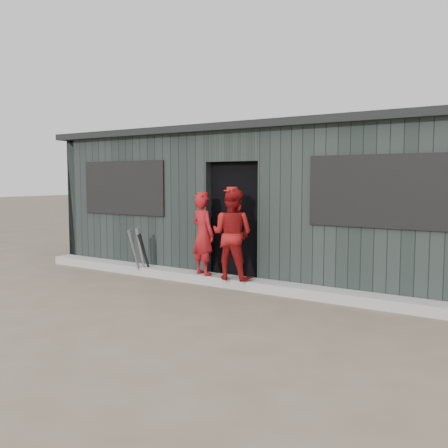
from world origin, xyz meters
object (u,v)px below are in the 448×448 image
Objects in this scene: player_red_left at (203,234)px; player_grey_back at (252,246)px; player_red_right at (232,234)px; dugout at (274,202)px; bat_mid at (135,253)px; bat_left at (141,252)px; bat_right at (145,255)px.

player_grey_back is (0.54, 0.66, -0.22)m from player_red_left.
player_red_right is 0.17× the size of dugout.
dugout reaches higher than bat_mid.
dugout reaches higher than player_red_left.
bat_left is 0.08m from bat_right.
player_red_left is at bearing 8.07° from bat_mid.
bat_right is 0.60× the size of player_red_left.
bat_mid is at bearing -4.20° from player_grey_back.
bat_left is at bearing 22.32° from player_red_left.
dugout reaches higher than bat_left.
player_red_left reaches higher than bat_mid.
bat_mid is 1.42m from player_red_left.
bat_right is 1.31m from player_red_left.
player_grey_back reaches higher than bat_left.
player_red_left is at bearing -10.57° from player_red_right.
bat_left is at bearing -132.01° from dugout.
bat_left is at bearing -139.32° from bat_right.
player_red_right is 1.19× the size of player_grey_back.
bat_mid is at bearing -1.49° from player_red_right.
dugout is (1.62, 1.81, 0.90)m from bat_right.
player_red_right is at bearing -83.11° from dugout.
bat_left is 1.98m from player_grey_back.
player_grey_back is (-0.06, 0.71, -0.26)m from player_red_right.
player_red_right is 1.87m from dugout.
bat_mid is at bearing -131.63° from dugout.
bat_left is at bearing 56.65° from bat_mid.
bat_left is at bearing -4.25° from player_red_right.
player_grey_back is at bearing 22.40° from bat_left.
bat_right is 0.56× the size of player_red_right.
bat_right is 0.10× the size of dugout.
dugout reaches higher than player_grey_back.
bat_mid reaches higher than bat_right.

